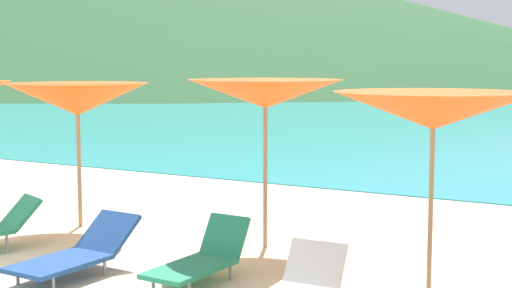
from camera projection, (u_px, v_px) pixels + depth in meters
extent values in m
cube|color=beige|center=(303.00, 172.00, 16.72)|extent=(50.00, 100.00, 0.30)
cone|color=#2D5B33|center=(182.00, 10.00, 104.06)|extent=(130.50, 130.50, 18.68)
cylinder|color=#9E7F59|center=(79.00, 159.00, 10.48)|extent=(0.06, 0.06, 1.92)
cone|color=#EF5614|center=(77.00, 99.00, 10.39)|extent=(2.03, 2.03, 0.45)
sphere|color=#9E7F59|center=(77.00, 89.00, 10.37)|extent=(0.07, 0.07, 0.07)
cylinder|color=#9E7F59|center=(265.00, 168.00, 9.29)|extent=(0.05, 0.05, 2.02)
cone|color=#EF5614|center=(265.00, 94.00, 9.19)|extent=(2.09, 2.09, 0.36)
sphere|color=#9E7F59|center=(265.00, 84.00, 9.18)|extent=(0.07, 0.07, 0.07)
cylinder|color=#9E7F59|center=(431.00, 200.00, 7.32)|extent=(0.05, 0.05, 1.95)
cone|color=#EF5614|center=(433.00, 111.00, 7.23)|extent=(2.06, 2.06, 0.37)
sphere|color=#9E7F59|center=(434.00, 98.00, 7.21)|extent=(0.07, 0.07, 0.07)
cube|color=#268C66|center=(21.00, 212.00, 9.40)|extent=(0.62, 0.55, 0.39)
cylinder|color=gray|center=(7.00, 244.00, 9.08)|extent=(0.04, 0.04, 0.23)
cube|color=#268C66|center=(190.00, 269.00, 7.74)|extent=(0.59, 1.06, 0.05)
cube|color=#268C66|center=(225.00, 236.00, 8.25)|extent=(0.52, 0.31, 0.45)
cylinder|color=gray|center=(153.00, 283.00, 7.60)|extent=(0.04, 0.04, 0.17)
cylinder|color=gray|center=(196.00, 266.00, 8.22)|extent=(0.04, 0.04, 0.17)
cylinder|color=gray|center=(230.00, 273.00, 7.97)|extent=(0.04, 0.04, 0.17)
cube|color=#1E478C|center=(59.00, 263.00, 7.95)|extent=(0.68, 1.08, 0.05)
cube|color=#1E478C|center=(108.00, 233.00, 8.56)|extent=(0.62, 0.53, 0.41)
cylinder|color=gray|center=(18.00, 277.00, 7.83)|extent=(0.04, 0.04, 0.17)
cylinder|color=gray|center=(53.00, 285.00, 7.55)|extent=(0.04, 0.04, 0.17)
cylinder|color=gray|center=(70.00, 261.00, 8.45)|extent=(0.04, 0.04, 0.17)
cylinder|color=gray|center=(105.00, 268.00, 8.16)|extent=(0.04, 0.04, 0.17)
cube|color=white|center=(315.00, 264.00, 7.09)|extent=(0.58, 0.32, 0.41)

